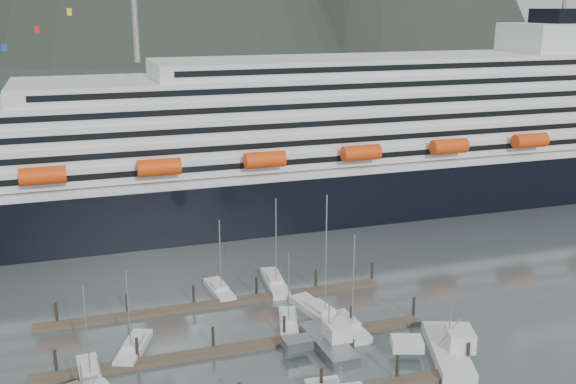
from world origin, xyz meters
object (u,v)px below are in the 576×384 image
sailboat_f (219,291)px  trawler_d (447,350)px  sailboat_d (320,313)px  trawler_e (328,343)px  sailboat_a (133,349)px  cruise_ship (344,149)px  sailboat_h (349,327)px  sailboat_g (275,283)px  sailboat_c (288,323)px  sailboat_b (90,376)px

sailboat_f → trawler_d: size_ratio=0.88×
sailboat_d → trawler_e: size_ratio=1.64×
sailboat_a → trawler_d: sailboat_a is taller
cruise_ship → sailboat_h: 56.40m
sailboat_h → trawler_e: (-4.44, -3.79, 0.47)m
sailboat_f → sailboat_g: size_ratio=0.83×
sailboat_a → sailboat_c: sailboat_a is taller
sailboat_c → sailboat_h: size_ratio=0.80×
cruise_ship → trawler_d: cruise_ship is taller
sailboat_h → sailboat_g: bearing=15.6°
sailboat_f → cruise_ship: bearing=-49.7°
trawler_d → sailboat_c: bearing=67.5°
sailboat_d → sailboat_g: bearing=1.5°
sailboat_f → sailboat_h: size_ratio=0.86×
sailboat_f → trawler_e: sailboat_f is taller
sailboat_a → sailboat_d: sailboat_d is taller
sailboat_c → trawler_d: bearing=-115.9°
sailboat_b → sailboat_h: (32.04, 1.90, 0.03)m
sailboat_b → trawler_e: (27.60, -1.89, 0.49)m
cruise_ship → sailboat_g: cruise_ship is taller
sailboat_f → trawler_e: (8.91, -20.12, 0.49)m
sailboat_d → sailboat_h: bearing=-167.4°
sailboat_b → sailboat_g: (27.06, 18.23, 0.03)m
sailboat_c → sailboat_g: bearing=6.2°
sailboat_c → sailboat_h: 7.88m
sailboat_a → sailboat_f: (13.50, 13.53, 0.00)m
trawler_e → cruise_ship: bearing=-26.9°
cruise_ship → sailboat_d: bearing=-115.9°
sailboat_a → trawler_e: sailboat_a is taller
sailboat_g → sailboat_h: bearing=-157.6°
sailboat_b → trawler_e: sailboat_b is taller
sailboat_c → sailboat_d: sailboat_d is taller
sailboat_f → sailboat_g: bearing=-95.7°
sailboat_b → sailboat_g: bearing=-59.6°
sailboat_h → trawler_e: bearing=129.1°
sailboat_f → trawler_e: bearing=-161.8°
sailboat_d → sailboat_c: bearing=92.2°
sailboat_a → sailboat_g: 25.72m
sailboat_d → trawler_d: (10.44, -14.65, 0.50)m
cruise_ship → trawler_d: size_ratio=15.72×
trawler_d → sailboat_g: bearing=45.6°
sailboat_h → cruise_ship: bearing=-23.1°
sailboat_g → trawler_e: bearing=-173.0°
sailboat_h → trawler_d: size_ratio=1.02×
sailboat_a → sailboat_h: size_ratio=0.83×
sailboat_c → sailboat_g: size_ratio=0.77×
sailboat_h → trawler_d: (8.26, -9.89, 0.53)m
sailboat_a → sailboat_h: sailboat_h is taller
sailboat_b → sailboat_c: bearing=-81.4°
sailboat_a → sailboat_g: bearing=-36.1°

